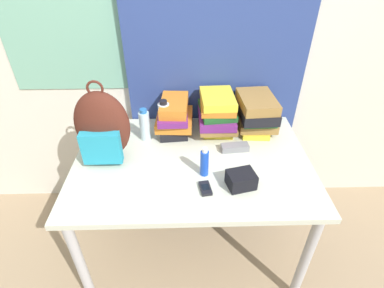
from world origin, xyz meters
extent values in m
cube|color=silver|center=(0.00, 0.93, 1.25)|extent=(6.00, 0.05, 2.50)
cube|color=#75B299|center=(-0.50, 0.90, 1.30)|extent=(1.10, 0.01, 0.80)
cube|color=navy|center=(0.16, 0.88, 1.25)|extent=(1.06, 0.04, 2.50)
cube|color=beige|center=(0.00, 0.42, 0.69)|extent=(1.24, 0.85, 0.03)
cylinder|color=#B2B2B7|center=(-0.57, 0.06, 0.34)|extent=(0.05, 0.05, 0.68)
cylinder|color=#B2B2B7|center=(0.57, 0.06, 0.34)|extent=(0.05, 0.05, 0.68)
cylinder|color=#B2B2B7|center=(-0.57, 0.79, 0.34)|extent=(0.05, 0.05, 0.68)
cylinder|color=#B2B2B7|center=(0.57, 0.79, 0.34)|extent=(0.05, 0.05, 0.68)
ellipsoid|color=#512319|center=(-0.45, 0.47, 0.90)|extent=(0.28, 0.15, 0.38)
cube|color=teal|center=(-0.45, 0.38, 0.82)|extent=(0.19, 0.05, 0.17)
torus|color=#512319|center=(-0.45, 0.47, 1.10)|extent=(0.08, 0.01, 0.08)
cube|color=black|center=(-0.11, 0.70, 0.74)|extent=(0.18, 0.25, 0.06)
cube|color=orange|center=(-0.10, 0.70, 0.79)|extent=(0.22, 0.26, 0.05)
cube|color=#6B2370|center=(-0.10, 0.69, 0.83)|extent=(0.17, 0.27, 0.03)
cube|color=orange|center=(-0.09, 0.70, 0.88)|extent=(0.17, 0.26, 0.06)
cube|color=yellow|center=(0.17, 0.70, 0.73)|extent=(0.19, 0.22, 0.04)
cube|color=olive|center=(0.16, 0.69, 0.77)|extent=(0.21, 0.26, 0.03)
cube|color=#6B2370|center=(0.15, 0.69, 0.81)|extent=(0.21, 0.27, 0.05)
cube|color=#1E5623|center=(0.15, 0.70, 0.85)|extent=(0.21, 0.26, 0.04)
cube|color=orange|center=(0.15, 0.69, 0.88)|extent=(0.19, 0.23, 0.03)
cube|color=yellow|center=(0.15, 0.70, 0.92)|extent=(0.19, 0.26, 0.04)
cube|color=yellow|center=(0.38, 0.69, 0.72)|extent=(0.17, 0.23, 0.03)
cube|color=olive|center=(0.39, 0.70, 0.76)|extent=(0.22, 0.22, 0.05)
cube|color=#1E5623|center=(0.39, 0.70, 0.80)|extent=(0.19, 0.22, 0.03)
cube|color=black|center=(0.38, 0.69, 0.85)|extent=(0.21, 0.28, 0.06)
cube|color=olive|center=(0.38, 0.69, 0.90)|extent=(0.21, 0.29, 0.06)
cylinder|color=silver|center=(-0.26, 0.62, 0.79)|extent=(0.06, 0.06, 0.17)
cylinder|color=#286BB7|center=(-0.26, 0.62, 0.89)|extent=(0.04, 0.04, 0.02)
cylinder|color=white|center=(-0.15, 0.66, 0.81)|extent=(0.06, 0.06, 0.21)
cylinder|color=black|center=(-0.15, 0.66, 0.93)|extent=(0.04, 0.04, 0.02)
cylinder|color=blue|center=(0.06, 0.30, 0.78)|extent=(0.04, 0.04, 0.14)
cylinder|color=white|center=(0.06, 0.30, 0.86)|extent=(0.03, 0.03, 0.02)
cube|color=black|center=(0.06, 0.19, 0.72)|extent=(0.06, 0.09, 0.02)
cube|color=black|center=(0.06, 0.19, 0.72)|extent=(0.04, 0.04, 0.00)
cube|color=gray|center=(0.24, 0.50, 0.73)|extent=(0.15, 0.07, 0.04)
cube|color=black|center=(0.22, 0.22, 0.75)|extent=(0.15, 0.13, 0.08)
camera|label=1|loc=(-0.04, -0.82, 1.70)|focal=28.00mm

